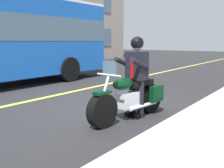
% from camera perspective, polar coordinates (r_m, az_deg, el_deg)
% --- Properties ---
extents(ground_plane, '(80.00, 80.00, 0.00)m').
position_cam_1_polar(ground_plane, '(6.80, -2.04, -4.79)').
color(ground_plane, '#28282B').
extents(lane_center_stripe, '(60.00, 0.16, 0.01)m').
position_cam_1_polar(lane_center_stripe, '(8.15, -13.26, -2.66)').
color(lane_center_stripe, '#E5DB4C').
rests_on(lane_center_stripe, ground_plane).
extents(motorcycle_main, '(2.22, 0.77, 1.26)m').
position_cam_1_polar(motorcycle_main, '(5.67, 3.98, -2.94)').
color(motorcycle_main, black).
rests_on(motorcycle_main, ground_plane).
extents(rider_main, '(0.67, 0.61, 1.74)m').
position_cam_1_polar(rider_main, '(5.73, 5.22, 3.08)').
color(rider_main, black).
rests_on(rider_main, ground_plane).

